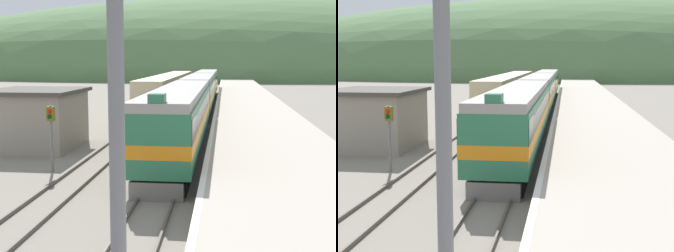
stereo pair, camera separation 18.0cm
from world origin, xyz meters
The scene contains 11 objects.
track_main centered at (0.00, 70.00, 0.08)m, with size 1.52×180.00×0.16m.
track_siding centered at (-4.23, 70.00, 0.08)m, with size 1.52×180.00×0.16m.
platform centered at (5.32, 50.00, 0.51)m, with size 7.15×140.00×1.04m.
distant_hills centered at (0.00, 162.85, 0.00)m, with size 238.14×107.16×50.87m.
station_shed centered at (-9.22, 28.83, 1.89)m, with size 5.55×6.31×3.74m.
express_train_lead_car centered at (0.00, 28.32, 2.14)m, with size 2.85×20.65×4.26m.
carriage_second centered at (0.00, 49.61, 2.13)m, with size 2.84×19.71×3.90m.
carriage_third centered at (0.00, 70.20, 2.13)m, with size 2.84×19.71×3.90m.
siding_train centered at (-4.23, 59.27, 1.90)m, with size 2.90×36.53×3.67m.
signal_mast_main centered at (1.34, 6.03, 5.76)m, with size 2.20×0.42×8.76m.
signal_post_siding centered at (-5.88, 22.57, 2.42)m, with size 0.36×0.42×3.34m.
Camera 1 is at (2.63, 0.57, 5.60)m, focal length 50.00 mm.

